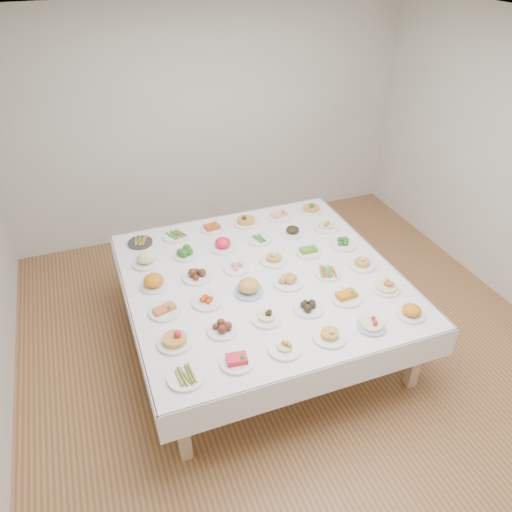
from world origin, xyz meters
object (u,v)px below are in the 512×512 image
object	(u,v)px
dish_0	(186,376)
dish_18	(154,281)
dish_35	(311,207)
display_table	(262,282)

from	to	relation	value
dish_0	dish_18	distance (m)	1.14
dish_18	dish_35	size ratio (longest dim) A/B	1.03
dish_18	display_table	bearing A→B (deg)	-11.42
dish_18	dish_35	xyz separation A→B (m)	(1.89, 0.75, -0.00)
display_table	dish_35	world-z (taller)	dish_35
dish_35	dish_0	bearing A→B (deg)	-135.10
display_table	dish_18	size ratio (longest dim) A/B	9.95
display_table	dish_35	bearing A→B (deg)	44.76
dish_0	dish_35	bearing A→B (deg)	44.90
dish_0	dish_35	size ratio (longest dim) A/B	1.13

